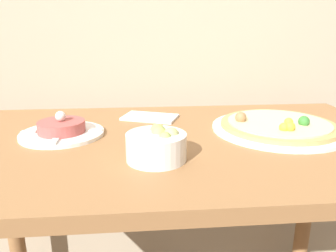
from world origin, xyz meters
TOP-DOWN VIEW (x-y plane):
  - dining_table at (0.00, 0.37)m, footprint 1.29×0.74m
  - pizza_plate at (0.31, 0.41)m, footprint 0.38×0.38m
  - tartare_plate at (-0.31, 0.42)m, footprint 0.23×0.23m
  - small_bowl at (-0.05, 0.22)m, footprint 0.14×0.14m
  - napkin at (-0.06, 0.58)m, footprint 0.20×0.16m

SIDE VIEW (x-z plane):
  - dining_table at x=0.00m, z-range 0.28..1.08m
  - napkin at x=-0.06m, z-range 0.80..0.81m
  - pizza_plate at x=0.31m, z-range 0.78..0.84m
  - tartare_plate at x=-0.31m, z-range 0.78..0.85m
  - small_bowl at x=-0.05m, z-range 0.79..0.87m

